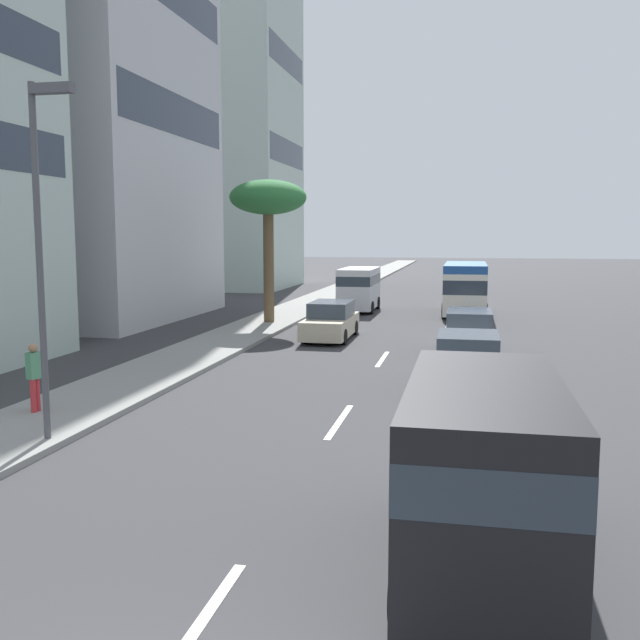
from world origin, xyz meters
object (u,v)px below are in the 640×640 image
object	(u,v)px
van_fifth	(359,287)
car_third	(469,334)
van_second	(484,465)
minibus_lead	(465,287)
car_sixth	(468,364)
street_lamp	(42,226)
pedestrian_near_lamp	(34,374)
car_fourth	(331,321)
palm_tree	(268,201)

from	to	relation	value
van_fifth	car_third	bearing A→B (deg)	23.60
van_second	van_fifth	xyz separation A→B (m)	(31.61, 6.44, -0.05)
car_third	minibus_lead	bearing A→B (deg)	0.95
car_third	van_second	bearing A→B (deg)	-179.46
car_sixth	car_third	bearing A→B (deg)	-0.44
minibus_lead	street_lamp	distance (m)	28.32
van_second	street_lamp	distance (m)	10.22
pedestrian_near_lamp	van_second	bearing A→B (deg)	-100.77
van_second	van_fifth	distance (m)	32.26
van_second	car_fourth	size ratio (longest dim) A/B	1.03
van_fifth	pedestrian_near_lamp	bearing A→B (deg)	-9.15
minibus_lead	van_second	size ratio (longest dim) A/B	1.45
minibus_lead	palm_tree	bearing A→B (deg)	123.87
minibus_lead	palm_tree	world-z (taller)	palm_tree
minibus_lead	car_sixth	world-z (taller)	minibus_lead
van_fifth	minibus_lead	bearing A→B (deg)	82.82
car_fourth	car_sixth	world-z (taller)	car_sixth
car_fourth	palm_tree	size ratio (longest dim) A/B	0.67
van_second	car_sixth	size ratio (longest dim) A/B	1.13
van_fifth	pedestrian_near_lamp	xyz separation A→B (m)	(-25.60, 4.12, -0.34)
car_fourth	pedestrian_near_lamp	world-z (taller)	pedestrian_near_lamp
minibus_lead	van_fifth	world-z (taller)	minibus_lead
car_sixth	street_lamp	xyz separation A→B (m)	(-7.10, 8.64, 3.85)
car_third	car_fourth	distance (m)	6.61
minibus_lead	car_fourth	distance (m)	11.86
car_fourth	street_lamp	world-z (taller)	street_lamp
car_third	pedestrian_near_lamp	bearing A→B (deg)	137.22
car_sixth	palm_tree	distance (m)	17.33
car_fourth	palm_tree	distance (m)	7.73
van_second	car_third	xyz separation A→B (m)	(17.25, 0.16, -0.67)
minibus_lead	car_fourth	world-z (taller)	minibus_lead
van_second	pedestrian_near_lamp	size ratio (longest dim) A/B	2.83
car_sixth	street_lamp	size ratio (longest dim) A/B	0.58
car_third	car_fourth	size ratio (longest dim) A/B	0.99
van_second	car_fourth	bearing A→B (deg)	16.28
minibus_lead	pedestrian_near_lamp	size ratio (longest dim) A/B	4.09
palm_tree	car_sixth	bearing A→B (deg)	-144.25
palm_tree	minibus_lead	bearing A→B (deg)	-56.13
car_fourth	car_sixth	distance (m)	10.95
van_second	pedestrian_near_lamp	bearing A→B (deg)	60.33
van_second	car_third	world-z (taller)	van_second
pedestrian_near_lamp	minibus_lead	bearing A→B (deg)	-3.37
van_fifth	car_sixth	xyz separation A→B (m)	(-20.52, -6.23, -0.63)
car_fourth	car_sixth	size ratio (longest dim) A/B	1.10
van_second	car_sixth	xyz separation A→B (m)	(11.10, 0.21, -0.68)
van_fifth	car_sixth	world-z (taller)	van_fifth
minibus_lead	car_sixth	size ratio (longest dim) A/B	1.63
palm_tree	street_lamp	xyz separation A→B (m)	(-20.50, -1.01, -1.40)
minibus_lead	car_sixth	bearing A→B (deg)	-179.48
pedestrian_near_lamp	palm_tree	bearing A→B (deg)	16.72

